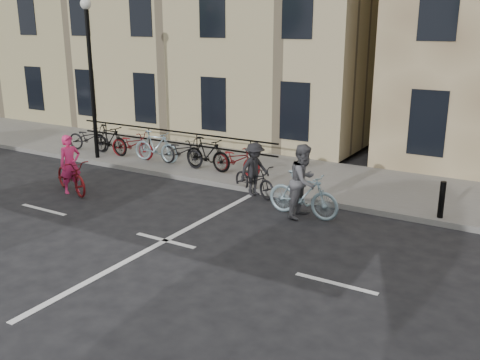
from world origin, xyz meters
The scene contains 9 objects.
ground centered at (0.00, 0.00, 0.00)m, with size 120.00×120.00×0.00m, color black.
sidewalk centered at (-4.00, 6.00, 0.07)m, with size 46.00×4.00×0.15m, color slate.
building_west centered at (-9.00, 13.00, 5.15)m, with size 20.00×10.00×10.00m, color tan.
lamp_post centered at (-6.50, 4.40, 3.49)m, with size 0.36×0.36×5.28m.
bollard_east centered at (5.00, 4.25, 0.60)m, with size 0.14×0.14×0.90m, color black.
parked_bikes centered at (-4.35, 5.04, 0.64)m, with size 8.30×1.23×1.05m.
cyclist_pink centered at (-4.52, 1.45, 0.58)m, with size 1.97×1.25×1.66m.
cyclist_grey centered at (1.96, 3.01, 0.74)m, with size 1.93×0.93×1.84m.
cyclist_dark centered at (0.07, 3.90, 0.59)m, with size 1.79×1.18×1.50m.
Camera 1 is at (7.07, -8.60, 4.62)m, focal length 40.00 mm.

